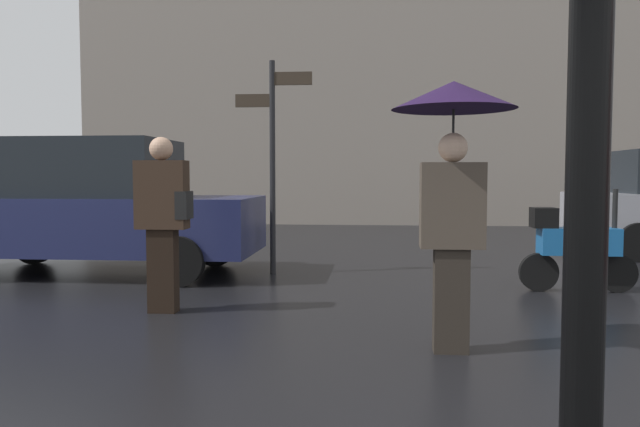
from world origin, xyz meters
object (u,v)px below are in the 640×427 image
pedestrian_with_umbrella (453,147)px  street_signpost (273,146)px  pedestrian_with_bag (163,214)px  parked_scooter (574,246)px  parked_car_right (92,206)px

pedestrian_with_umbrella → street_signpost: size_ratio=0.71×
pedestrian_with_bag → parked_scooter: bearing=27.3°
parked_car_right → street_signpost: bearing=172.3°
pedestrian_with_umbrella → parked_car_right: size_ratio=0.47×
parked_scooter → street_signpost: street_signpost is taller
parked_scooter → parked_car_right: 6.43m
parked_scooter → parked_car_right: bearing=-171.8°
parked_scooter → parked_car_right: parked_car_right is taller
pedestrian_with_umbrella → parked_scooter: (1.79, 2.68, -1.06)m
pedestrian_with_umbrella → street_signpost: bearing=-53.0°
pedestrian_with_bag → parked_scooter: size_ratio=1.30×
pedestrian_with_bag → street_signpost: 2.73m
pedestrian_with_umbrella → parked_scooter: 3.39m
street_signpost → parked_car_right: bearing=-175.5°
parked_scooter → street_signpost: 4.14m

